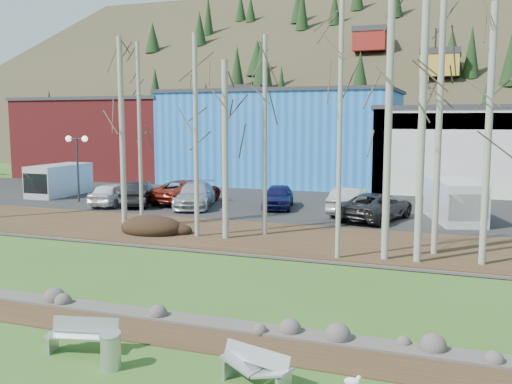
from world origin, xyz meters
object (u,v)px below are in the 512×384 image
at_px(car_0, 112,194).
at_px(bench_damaged, 256,367).
at_px(car_3, 195,195).
at_px(van_white, 456,201).
at_px(car_5, 351,201).
at_px(car_1, 137,193).
at_px(seagull, 352,381).
at_px(litter_bin, 111,352).
at_px(car_6, 376,206).
at_px(car_4, 278,196).
at_px(bench_intact, 82,335).
at_px(van_grey, 58,180).
at_px(car_2, 187,191).
at_px(street_lamp, 77,150).

bearing_deg(car_0, bench_damaged, 121.01).
xyz_separation_m(car_3, van_white, (15.73, 0.27, 0.34)).
bearing_deg(van_white, car_5, 157.24).
xyz_separation_m(car_1, van_white, (19.65, 0.80, 0.34)).
bearing_deg(seagull, van_white, 64.07).
xyz_separation_m(litter_bin, car_0, (-14.10, 20.80, 0.48)).
xyz_separation_m(car_1, car_5, (13.76, 1.40, 0.02)).
xyz_separation_m(bench_damaged, car_6, (-0.44, 20.76, 0.52)).
bearing_deg(car_1, car_4, 168.57).
bearing_deg(van_white, car_4, 156.57).
bearing_deg(car_0, van_white, 173.94).
bearing_deg(car_5, car_0, 10.80).
distance_m(bench_intact, bench_damaged, 4.66).
bearing_deg(van_grey, car_4, -1.12).
height_order(bench_intact, car_5, car_5).
bearing_deg(bench_damaged, car_5, 112.08).
distance_m(bench_damaged, car_0, 26.85).
relative_size(bench_damaged, car_1, 0.38).
bearing_deg(car_2, car_0, 39.20).
bearing_deg(car_2, car_1, 45.14).
xyz_separation_m(car_3, van_grey, (-11.98, 1.57, 0.36)).
bearing_deg(bench_intact, litter_bin, -38.28).
bearing_deg(car_0, car_4, -176.14).
bearing_deg(car_5, bench_damaged, 99.12).
distance_m(bench_intact, car_0, 23.97).
relative_size(bench_damaged, car_5, 0.37).
height_order(street_lamp, van_grey, street_lamp).
relative_size(car_0, car_6, 0.80).
distance_m(seagull, street_lamp, 30.63).
height_order(street_lamp, car_6, street_lamp).
xyz_separation_m(car_1, car_2, (2.63, 1.97, 0.00)).
distance_m(litter_bin, seagull, 5.52).
distance_m(car_1, car_2, 3.28).
bearing_deg(car_3, bench_intact, -87.89).
distance_m(car_2, car_5, 11.14).
xyz_separation_m(litter_bin, car_1, (-12.51, 21.35, 0.52)).
distance_m(bench_intact, car_4, 22.90).
bearing_deg(van_white, car_0, 166.70).
distance_m(car_0, car_4, 10.91).
bearing_deg(street_lamp, car_5, 4.49).
bearing_deg(van_grey, bench_damaged, -44.62).
distance_m(bench_intact, van_white, 23.16).
xyz_separation_m(car_2, car_4, (6.40, 0.04, -0.04)).
xyz_separation_m(car_1, van_grey, (-8.06, 2.09, 0.35)).
distance_m(seagull, car_4, 24.15).
height_order(car_6, van_grey, van_grey).
height_order(van_white, van_grey, van_grey).
relative_size(bench_damaged, street_lamp, 0.40).
relative_size(car_0, car_5, 0.90).
height_order(street_lamp, car_4, street_lamp).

